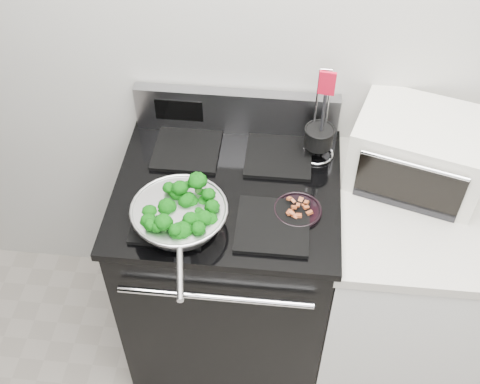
# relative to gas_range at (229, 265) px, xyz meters

# --- Properties ---
(back_wall) EXTENTS (4.00, 0.02, 2.70)m
(back_wall) POSITION_rel_gas_range_xyz_m (0.30, 0.34, 0.86)
(back_wall) COLOR beige
(back_wall) RESTS_ON ground
(gas_range) EXTENTS (0.79, 0.69, 1.13)m
(gas_range) POSITION_rel_gas_range_xyz_m (0.00, 0.00, 0.00)
(gas_range) COLOR black
(gas_range) RESTS_ON floor
(counter) EXTENTS (0.62, 0.68, 0.92)m
(counter) POSITION_rel_gas_range_xyz_m (0.68, -0.00, -0.03)
(counter) COLOR white
(counter) RESTS_ON floor
(skillet) EXTENTS (0.32, 0.50, 0.07)m
(skillet) POSITION_rel_gas_range_xyz_m (-0.13, -0.20, 0.51)
(skillet) COLOR silver
(skillet) RESTS_ON gas_range
(broccoli_pile) EXTENTS (0.25, 0.25, 0.09)m
(broccoli_pile) POSITION_rel_gas_range_xyz_m (-0.13, -0.19, 0.53)
(broccoli_pile) COLOR black
(broccoli_pile) RESTS_ON skillet
(bacon_plate) EXTENTS (0.16, 0.16, 0.04)m
(bacon_plate) POSITION_rel_gas_range_xyz_m (0.25, -0.10, 0.48)
(bacon_plate) COLOR black
(bacon_plate) RESTS_ON gas_range
(utensil_holder) EXTENTS (0.12, 0.12, 0.38)m
(utensil_holder) POSITION_rel_gas_range_xyz_m (0.31, 0.19, 0.53)
(utensil_holder) COLOR silver
(utensil_holder) RESTS_ON gas_range
(toaster_oven) EXTENTS (0.52, 0.44, 0.25)m
(toaster_oven) POSITION_rel_gas_range_xyz_m (0.66, 0.14, 0.56)
(toaster_oven) COLOR silver
(toaster_oven) RESTS_ON counter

